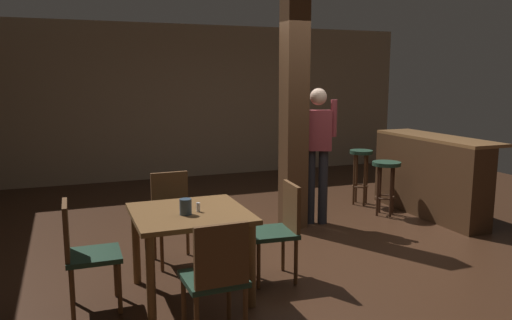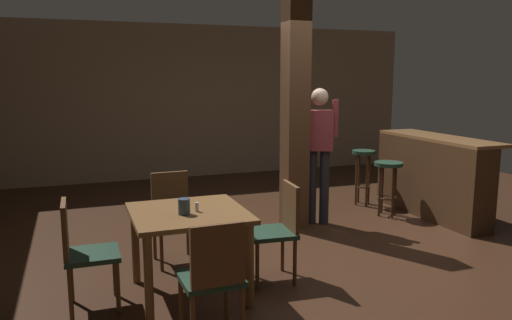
{
  "view_description": "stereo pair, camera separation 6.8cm",
  "coord_description": "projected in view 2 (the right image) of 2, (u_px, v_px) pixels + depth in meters",
  "views": [
    {
      "loc": [
        -2.55,
        -4.63,
        1.86
      ],
      "look_at": [
        -0.76,
        0.02,
        1.03
      ],
      "focal_mm": 35.0,
      "sensor_mm": 36.0,
      "label": 1
    },
    {
      "loc": [
        -2.49,
        -4.65,
        1.86
      ],
      "look_at": [
        -0.76,
        0.02,
        1.03
      ],
      "focal_mm": 35.0,
      "sensor_mm": 36.0,
      "label": 2
    }
  ],
  "objects": [
    {
      "name": "ground_plane",
      "position": [
        322.0,
        249.0,
        5.46
      ],
      "size": [
        10.8,
        10.8,
        0.0
      ],
      "primitive_type": "plane",
      "color": "#382114"
    },
    {
      "name": "wall_back",
      "position": [
        212.0,
        101.0,
        9.39
      ],
      "size": [
        8.0,
        0.1,
        2.8
      ],
      "primitive_type": "cube",
      "color": "gray",
      "rests_on": "ground_plane"
    },
    {
      "name": "chair_east",
      "position": [
        279.0,
        226.0,
        4.56
      ],
      "size": [
        0.45,
        0.45,
        0.89
      ],
      "color": "#1E3828",
      "rests_on": "ground_plane"
    },
    {
      "name": "bar_stool_mid",
      "position": [
        363.0,
        165.0,
        7.26
      ],
      "size": [
        0.33,
        0.33,
        0.8
      ],
      "color": "#1E3828",
      "rests_on": "ground_plane"
    },
    {
      "name": "pillar",
      "position": [
        295.0,
        115.0,
        6.05
      ],
      "size": [
        0.28,
        0.28,
        2.8
      ],
      "primitive_type": "cube",
      "color": "#4C301C",
      "rests_on": "ground_plane"
    },
    {
      "name": "chair_south",
      "position": [
        213.0,
        275.0,
        3.45
      ],
      "size": [
        0.43,
        0.43,
        0.89
      ],
      "color": "#1E3828",
      "rests_on": "ground_plane"
    },
    {
      "name": "chair_west",
      "position": [
        82.0,
        249.0,
        3.96
      ],
      "size": [
        0.43,
        0.43,
        0.89
      ],
      "color": "#1E3828",
      "rests_on": "ground_plane"
    },
    {
      "name": "chair_north",
      "position": [
        173.0,
        212.0,
        5.04
      ],
      "size": [
        0.43,
        0.43,
        0.89
      ],
      "color": "#1E3828",
      "rests_on": "ground_plane"
    },
    {
      "name": "napkin_cup",
      "position": [
        184.0,
        207.0,
        4.09
      ],
      "size": [
        0.1,
        0.1,
        0.13
      ],
      "primitive_type": "cylinder",
      "color": "#33475B",
      "rests_on": "dining_table"
    },
    {
      "name": "standing_person",
      "position": [
        319.0,
        146.0,
        6.24
      ],
      "size": [
        0.46,
        0.32,
        1.72
      ],
      "color": "maroon",
      "rests_on": "ground_plane"
    },
    {
      "name": "dining_table",
      "position": [
        189.0,
        225.0,
        4.23
      ],
      "size": [
        0.95,
        0.95,
        0.74
      ],
      "color": "brown",
      "rests_on": "ground_plane"
    },
    {
      "name": "bar_stool_near",
      "position": [
        388.0,
        175.0,
        6.68
      ],
      "size": [
        0.38,
        0.38,
        0.73
      ],
      "color": "#1E3828",
      "rests_on": "ground_plane"
    },
    {
      "name": "salt_shaker",
      "position": [
        197.0,
        207.0,
        4.18
      ],
      "size": [
        0.03,
        0.03,
        0.08
      ],
      "primitive_type": "cylinder",
      "color": "silver",
      "rests_on": "dining_table"
    },
    {
      "name": "bar_counter",
      "position": [
        431.0,
        176.0,
        6.67
      ],
      "size": [
        0.56,
        1.92,
        1.08
      ],
      "color": "brown",
      "rests_on": "ground_plane"
    }
  ]
}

